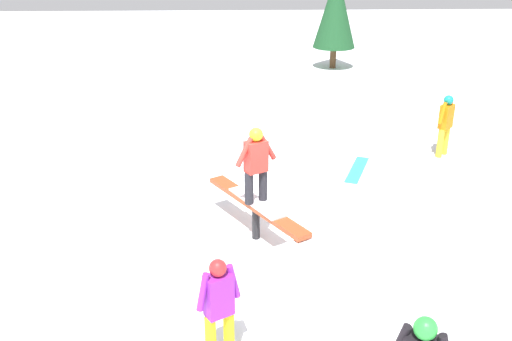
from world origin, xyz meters
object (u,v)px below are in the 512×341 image
object	(u,v)px
loose_snowboard_cyan	(357,170)
bystander_purple	(219,306)
main_rider_on_rail	(256,167)
bystander_orange	(446,122)
rail_feature	(256,208)
pine_tree_far	(336,9)

from	to	relation	value
loose_snowboard_cyan	bystander_purple	bearing A→B (deg)	175.49
main_rider_on_rail	bystander_orange	size ratio (longest dim) A/B	0.91
rail_feature	bystander_orange	distance (m)	5.91
bystander_orange	loose_snowboard_cyan	size ratio (longest dim) A/B	0.96
rail_feature	pine_tree_far	world-z (taller)	pine_tree_far
rail_feature	main_rider_on_rail	size ratio (longest dim) A/B	1.80
bystander_orange	pine_tree_far	world-z (taller)	pine_tree_far
bystander_purple	bystander_orange	world-z (taller)	bystander_orange
pine_tree_far	main_rider_on_rail	bearing A→B (deg)	165.24
rail_feature	bystander_purple	distance (m)	3.11
main_rider_on_rail	loose_snowboard_cyan	distance (m)	4.01
main_rider_on_rail	pine_tree_far	distance (m)	13.53
pine_tree_far	bystander_purple	bearing A→B (deg)	166.08
rail_feature	loose_snowboard_cyan	xyz separation A→B (m)	(2.94, -2.37, -0.57)
bystander_orange	rail_feature	bearing A→B (deg)	175.26
rail_feature	bystander_orange	size ratio (longest dim) A/B	1.65
pine_tree_far	rail_feature	bearing A→B (deg)	165.24
main_rider_on_rail	loose_snowboard_cyan	size ratio (longest dim) A/B	0.88
main_rider_on_rail	pine_tree_far	world-z (taller)	pine_tree_far
main_rider_on_rail	pine_tree_far	xyz separation A→B (m)	(13.05, -3.44, 0.85)
bystander_orange	pine_tree_far	bearing A→B (deg)	52.49
bystander_purple	pine_tree_far	distance (m)	16.65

